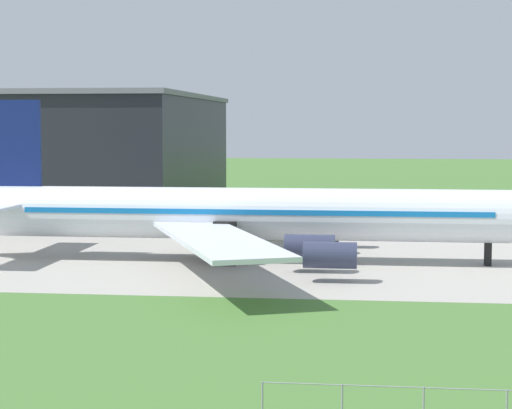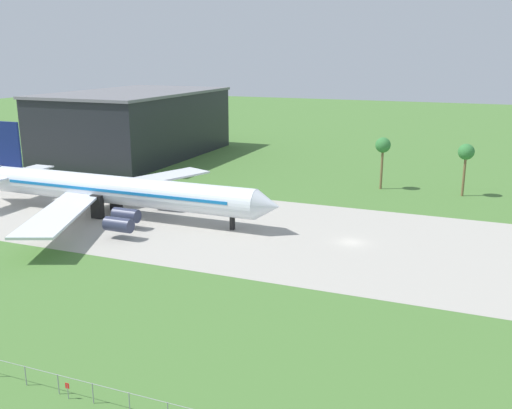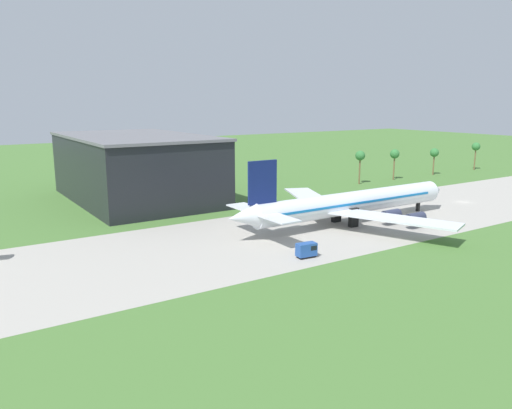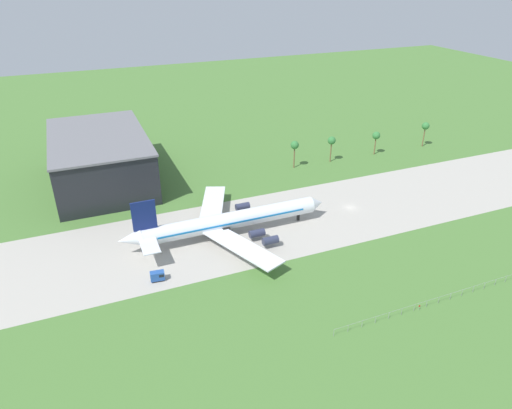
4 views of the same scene
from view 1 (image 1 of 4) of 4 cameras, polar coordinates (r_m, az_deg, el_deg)
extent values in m
cylinder|color=silver|center=(100.46, 0.00, -0.57)|extent=(58.87, 5.63, 5.63)
cube|color=#146BB7|center=(100.42, 0.00, -0.33)|extent=(50.04, 5.74, 0.56)
cube|color=navy|center=(106.91, -14.96, 3.68)|extent=(7.31, 0.50, 9.56)
cube|color=silver|center=(107.37, -15.02, 0.07)|extent=(5.06, 22.50, 0.30)
cube|color=silver|center=(86.44, -2.44, -2.14)|extent=(17.75, 29.88, 0.44)
cube|color=silver|center=(115.26, -0.10, -0.34)|extent=(17.75, 29.88, 0.44)
cylinder|color=#2D334C|center=(93.53, 3.32, -2.63)|extent=(5.06, 2.53, 2.53)
cylinder|color=#2D334C|center=(87.85, 4.58, -3.13)|extent=(5.06, 2.53, 2.53)
cylinder|color=#2D334C|center=(106.90, 3.76, -1.67)|extent=(5.06, 2.53, 2.53)
cylinder|color=#2D334C|center=(112.40, 5.08, -1.35)|extent=(5.06, 2.53, 2.53)
cube|color=black|center=(100.91, 14.09, -2.36)|extent=(0.70, 0.90, 4.70)
cube|color=black|center=(98.14, -1.92, -2.41)|extent=(2.40, 1.20, 4.70)
cube|color=black|center=(104.21, -1.41, -1.98)|extent=(2.40, 1.20, 4.70)
cylinder|color=gray|center=(47.60, 0.39, -12.06)|extent=(0.10, 0.10, 2.10)
cylinder|color=gray|center=(47.34, 5.32, -12.18)|extent=(0.10, 0.10, 2.10)
cylinder|color=gray|center=(47.42, 10.27, -12.21)|extent=(0.10, 0.10, 2.10)
cube|color=black|center=(165.95, -9.58, 3.08)|extent=(36.00, 60.00, 19.27)
cube|color=slate|center=(165.93, -9.63, 6.54)|extent=(36.72, 61.20, 0.80)
camera|label=2|loc=(57.36, 90.33, 16.96)|focal=40.00mm
camera|label=3|loc=(101.35, -78.26, 9.70)|focal=35.00mm
camera|label=4|loc=(87.38, -112.41, 45.74)|focal=32.00mm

